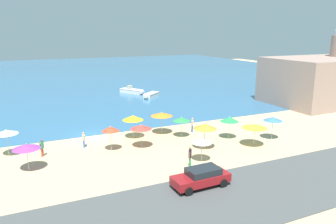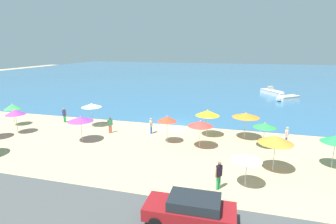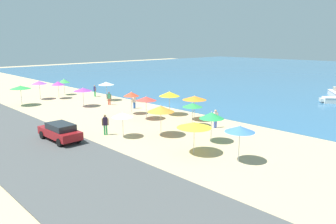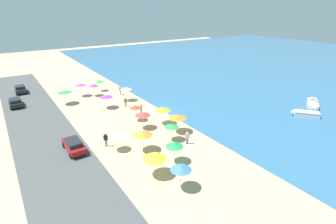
# 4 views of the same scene
# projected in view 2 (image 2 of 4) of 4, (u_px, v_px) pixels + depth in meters

# --- Properties ---
(ground_plane) EXTENTS (160.00, 160.00, 0.00)m
(ground_plane) POSITION_uv_depth(u_px,v_px,m) (173.00, 125.00, 28.59)
(ground_plane) COLOR tan
(sea) EXTENTS (150.00, 110.00, 0.05)m
(sea) POSITION_uv_depth(u_px,v_px,m) (217.00, 74.00, 80.05)
(sea) COLOR #326690
(sea) RESTS_ON ground_plane
(beach_umbrella_2) EXTENTS (1.72, 1.72, 2.52)m
(beach_umbrella_2) POSITION_uv_depth(u_px,v_px,m) (167.00, 119.00, 22.73)
(beach_umbrella_2) COLOR #B2B2B7
(beach_umbrella_2) RESTS_ON ground_plane
(beach_umbrella_3) EXTENTS (2.30, 2.30, 2.66)m
(beach_umbrella_3) POSITION_uv_depth(u_px,v_px,m) (276.00, 139.00, 17.39)
(beach_umbrella_3) COLOR #B2B2B7
(beach_umbrella_3) RESTS_ON ground_plane
(beach_umbrella_4) EXTENTS (1.88, 1.88, 2.27)m
(beach_umbrella_4) POSITION_uv_depth(u_px,v_px,m) (265.00, 125.00, 21.59)
(beach_umbrella_4) COLOR #B2B2B7
(beach_umbrella_4) RESTS_ON ground_plane
(beach_umbrella_5) EXTENTS (2.43, 2.43, 2.54)m
(beach_umbrella_5) POSITION_uv_depth(u_px,v_px,m) (246.00, 115.00, 23.74)
(beach_umbrella_5) COLOR #B2B2B7
(beach_umbrella_5) RESTS_ON ground_plane
(beach_umbrella_6) EXTENTS (1.95, 1.95, 2.48)m
(beach_umbrella_6) POSITION_uv_depth(u_px,v_px,m) (336.00, 139.00, 17.96)
(beach_umbrella_6) COLOR #B2B2B7
(beach_umbrella_6) RESTS_ON ground_plane
(beach_umbrella_7) EXTENTS (2.09, 2.09, 2.57)m
(beach_umbrella_7) POSITION_uv_depth(u_px,v_px,m) (91.00, 105.00, 27.53)
(beach_umbrella_7) COLOR #B2B2B7
(beach_umbrella_7) RESTS_ON ground_plane
(beach_umbrella_8) EXTENTS (1.71, 1.71, 2.44)m
(beach_umbrella_8) POSITION_uv_depth(u_px,v_px,m) (12.00, 107.00, 27.95)
(beach_umbrella_8) COLOR #B2B2B7
(beach_umbrella_8) RESTS_ON ground_plane
(beach_umbrella_9) EXTENTS (2.13, 2.13, 2.42)m
(beach_umbrella_9) POSITION_uv_depth(u_px,v_px,m) (200.00, 124.00, 21.63)
(beach_umbrella_9) COLOR #B2B2B7
(beach_umbrella_9) RESTS_ON ground_plane
(beach_umbrella_11) EXTENTS (1.83, 1.83, 2.47)m
(beach_umbrella_11) POSITION_uv_depth(u_px,v_px,m) (15.00, 112.00, 25.37)
(beach_umbrella_11) COLOR #B2B2B7
(beach_umbrella_11) RESTS_ON ground_plane
(beach_umbrella_12) EXTENTS (2.24, 2.24, 2.62)m
(beach_umbrella_12) POSITION_uv_depth(u_px,v_px,m) (208.00, 113.00, 24.43)
(beach_umbrella_12) COLOR #B2B2B7
(beach_umbrella_12) RESTS_ON ground_plane
(beach_umbrella_14) EXTENTS (2.24, 2.24, 2.38)m
(beach_umbrella_14) POSITION_uv_depth(u_px,v_px,m) (81.00, 119.00, 23.10)
(beach_umbrella_14) COLOR #B2B2B7
(beach_umbrella_14) RESTS_ON ground_plane
(beach_umbrella_15) EXTENTS (1.78, 1.78, 2.16)m
(beach_umbrella_15) POSITION_uv_depth(u_px,v_px,m) (247.00, 158.00, 15.53)
(beach_umbrella_15) COLOR #B2B2B7
(beach_umbrella_15) RESTS_ON ground_plane
(bather_0) EXTENTS (0.39, 0.47, 1.66)m
(bather_0) POSITION_uv_depth(u_px,v_px,m) (110.00, 124.00, 25.74)
(bather_0) COLOR #D44F38
(bather_0) RESTS_ON ground_plane
(bather_1) EXTENTS (0.57, 0.24, 1.65)m
(bather_1) POSITION_uv_depth(u_px,v_px,m) (64.00, 114.00, 29.36)
(bather_1) COLOR green
(bather_1) RESTS_ON ground_plane
(bather_2) EXTENTS (0.23, 0.57, 1.59)m
(bather_2) POSITION_uv_depth(u_px,v_px,m) (151.00, 125.00, 25.57)
(bather_2) COLOR blue
(bather_2) RESTS_ON ground_plane
(bather_3) EXTENTS (0.39, 0.48, 1.79)m
(bather_3) POSITION_uv_depth(u_px,v_px,m) (219.00, 174.00, 15.48)
(bather_3) COLOR #28934D
(bather_3) RESTS_ON ground_plane
(bather_4) EXTENTS (0.34, 0.54, 1.72)m
(bather_4) POSITION_uv_depth(u_px,v_px,m) (287.00, 135.00, 22.33)
(bather_4) COLOR blue
(bather_4) RESTS_ON ground_plane
(parked_car_1) EXTENTS (4.36, 1.92, 1.43)m
(parked_car_1) POSITION_uv_depth(u_px,v_px,m) (191.00, 209.00, 12.41)
(parked_car_1) COLOR maroon
(parked_car_1) RESTS_ON coastal_road
(skiff_nearshore) EXTENTS (3.77, 4.84, 1.39)m
(skiff_nearshore) POSITION_uv_depth(u_px,v_px,m) (272.00, 92.00, 46.41)
(skiff_nearshore) COLOR silver
(skiff_nearshore) RESTS_ON sea
(skiff_offshore) EXTENTS (3.76, 3.40, 0.76)m
(skiff_offshore) POSITION_uv_depth(u_px,v_px,m) (288.00, 98.00, 41.16)
(skiff_offshore) COLOR silver
(skiff_offshore) RESTS_ON sea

